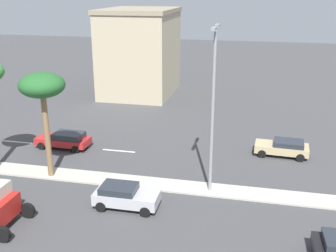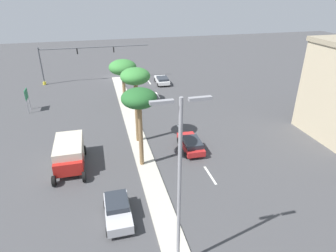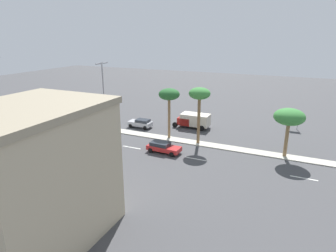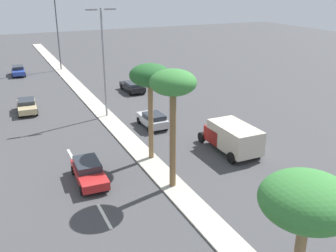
% 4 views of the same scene
% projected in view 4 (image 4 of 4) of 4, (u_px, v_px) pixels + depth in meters
% --- Properties ---
extents(ground_plane, '(160.00, 160.00, 0.00)m').
position_uv_depth(ground_plane, '(118.00, 129.00, 36.52)').
color(ground_plane, '#424244').
extents(median_curb, '(1.80, 95.14, 0.12)m').
position_uv_depth(median_curb, '(90.00, 100.00, 45.47)').
color(median_curb, '#B7B2A3').
rests_on(median_curb, ground).
extents(lane_stripe_front, '(0.20, 2.80, 0.01)m').
position_uv_depth(lane_stripe_front, '(104.00, 216.00, 22.93)').
color(lane_stripe_front, silver).
rests_on(lane_stripe_front, ground).
extents(lane_stripe_right, '(0.20, 2.80, 0.01)m').
position_uv_depth(lane_stripe_right, '(71.00, 156.00, 30.87)').
color(lane_stripe_right, silver).
rests_on(lane_stripe_right, ground).
extents(palm_tree_mid, '(3.75, 3.75, 6.21)m').
position_uv_depth(palm_tree_mid, '(307.00, 202.00, 14.67)').
color(palm_tree_mid, olive).
rests_on(palm_tree_mid, median_curb).
extents(palm_tree_trailing, '(2.96, 2.96, 7.97)m').
position_uv_depth(palm_tree_trailing, '(173.00, 87.00, 23.82)').
color(palm_tree_trailing, brown).
rests_on(palm_tree_trailing, median_curb).
extents(palm_tree_rear, '(3.06, 3.06, 7.43)m').
position_uv_depth(palm_tree_rear, '(150.00, 78.00, 28.15)').
color(palm_tree_rear, olive).
rests_on(palm_tree_rear, median_curb).
extents(street_lamp_inboard, '(2.90, 0.24, 10.69)m').
position_uv_depth(street_lamp_inboard, '(103.00, 55.00, 37.74)').
color(street_lamp_inboard, gray).
rests_on(street_lamp_inboard, median_curb).
extents(street_lamp_near, '(2.90, 0.24, 10.77)m').
position_uv_depth(street_lamp_near, '(57.00, 29.00, 58.91)').
color(street_lamp_near, '#515459').
rests_on(street_lamp_near, median_curb).
extents(sedan_blue_right, '(2.02, 4.24, 1.34)m').
position_uv_depth(sedan_blue_right, '(18.00, 70.00, 57.40)').
color(sedan_blue_right, '#2D47AD').
rests_on(sedan_blue_right, ground).
extents(sedan_black_near, '(2.12, 4.46, 1.30)m').
position_uv_depth(sedan_black_near, '(133.00, 86.00, 48.72)').
color(sedan_black_near, black).
rests_on(sedan_black_near, ground).
extents(sedan_tan_center, '(2.17, 4.25, 1.30)m').
position_uv_depth(sedan_tan_center, '(27.00, 106.00, 41.05)').
color(sedan_tan_center, tan).
rests_on(sedan_tan_center, ground).
extents(sedan_silver_front, '(1.92, 3.95, 1.43)m').
position_uv_depth(sedan_silver_front, '(153.00, 119.00, 36.81)').
color(sedan_silver_front, '#B2B2B7').
rests_on(sedan_silver_front, ground).
extents(sedan_red_inboard, '(2.07, 4.52, 1.36)m').
position_uv_depth(sedan_red_inboard, '(89.00, 171.00, 26.77)').
color(sedan_red_inboard, red).
rests_on(sedan_red_inboard, ground).
extents(box_truck, '(2.76, 5.91, 2.36)m').
position_uv_depth(box_truck, '(232.00, 136.00, 31.31)').
color(box_truck, '#B21E19').
rests_on(box_truck, ground).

